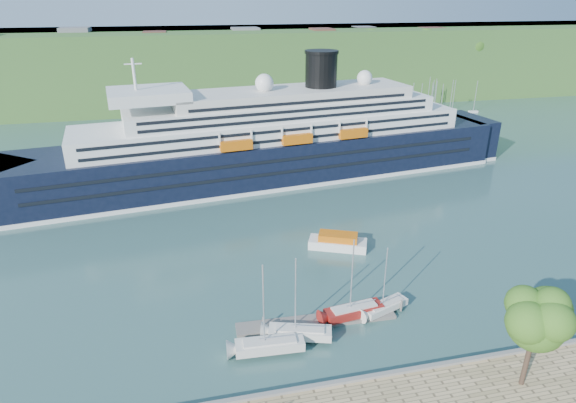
# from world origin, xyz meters

# --- Properties ---
(ground) EXTENTS (400.00, 400.00, 0.00)m
(ground) POSITION_xyz_m (0.00, 0.00, 0.00)
(ground) COLOR #325956
(ground) RESTS_ON ground
(far_hillside) EXTENTS (400.00, 50.00, 24.00)m
(far_hillside) POSITION_xyz_m (0.00, 145.00, 12.00)
(far_hillside) COLOR #305923
(far_hillside) RESTS_ON ground
(quay_coping) EXTENTS (220.00, 0.50, 0.30)m
(quay_coping) POSITION_xyz_m (0.00, -0.20, 1.15)
(quay_coping) COLOR slate
(quay_coping) RESTS_ON promenade
(cruise_ship) EXTENTS (113.09, 30.77, 25.13)m
(cruise_ship) POSITION_xyz_m (1.80, 58.43, 12.57)
(cruise_ship) COLOR black
(cruise_ship) RESTS_ON ground
(promenade_tree) EXTENTS (6.88, 6.88, 11.39)m
(promenade_tree) POSITION_xyz_m (14.89, -4.05, 6.69)
(promenade_tree) COLOR #2F5717
(promenade_tree) RESTS_ON promenade
(floating_pontoon) EXTENTS (18.71, 2.96, 0.41)m
(floating_pontoon) POSITION_xyz_m (-1.13, 10.42, 0.21)
(floating_pontoon) COLOR gray
(floating_pontoon) RESTS_ON ground
(sailboat_white_near) EXTENTS (8.12, 2.67, 10.35)m
(sailboat_white_near) POSITION_xyz_m (-7.39, 6.53, 5.17)
(sailboat_white_near) COLOR silver
(sailboat_white_near) RESTS_ON ground
(sailboat_red) EXTENTS (7.96, 3.09, 10.02)m
(sailboat_red) POSITION_xyz_m (3.32, 10.23, 5.01)
(sailboat_red) COLOR maroon
(sailboat_red) RESTS_ON ground
(sailboat_white_far) EXTENTS (6.79, 3.97, 8.47)m
(sailboat_white_far) POSITION_xyz_m (7.34, 10.49, 4.24)
(sailboat_white_far) COLOR silver
(sailboat_white_far) RESTS_ON ground
(tender_launch) EXTENTS (9.11, 6.16, 2.39)m
(tender_launch) POSITION_xyz_m (6.86, 26.90, 1.19)
(tender_launch) COLOR #CB5F0B
(tender_launch) RESTS_ON ground
(sailboat_extra) EXTENTS (7.87, 4.22, 9.80)m
(sailboat_extra) POSITION_xyz_m (-3.76, 7.89, 4.90)
(sailboat_extra) COLOR silver
(sailboat_extra) RESTS_ON ground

